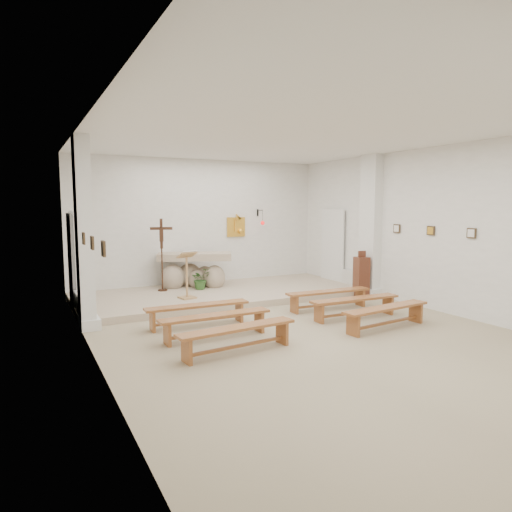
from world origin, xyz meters
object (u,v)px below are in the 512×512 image
altar (194,272)px  crucifix_stand (162,249)px  bench_right_second (355,303)px  bench_left_front (198,310)px  lectern (187,275)px  bench_right_front (329,295)px  donation_pedestal (361,277)px  bench_left_third (238,333)px  bench_right_third (386,312)px  bench_left_second (216,320)px

altar → crucifix_stand: (-0.90, -0.22, 0.66)m
bench_right_second → crucifix_stand: bearing=128.1°
bench_left_front → bench_right_second: bearing=-14.5°
lectern → bench_right_front: 3.20m
donation_pedestal → bench_left_third: (-4.55, -2.50, -0.19)m
crucifix_stand → bench_right_third: bearing=-43.2°
lectern → bench_left_second: 2.78m
lectern → bench_left_third: bearing=-108.0°
donation_pedestal → bench_right_third: (-1.53, -2.50, -0.19)m
altar → bench_right_third: size_ratio=1.01×
bench_left_second → bench_right_second: same height
lectern → bench_right_second: 3.78m
donation_pedestal → bench_right_third: 2.94m
crucifix_stand → donation_pedestal: 4.97m
crucifix_stand → bench_left_second: bearing=-76.5°
bench_left_front → bench_right_front: bearing=1.8°
bench_left_second → lectern: bearing=79.9°
donation_pedestal → bench_right_second: 2.23m
bench_right_second → bench_right_third: same height
bench_left_front → bench_left_third: 1.77m
donation_pedestal → bench_left_third: bearing=-142.4°
bench_right_front → bench_right_third: bearing=-87.0°
altar → bench_left_third: (-1.09, -5.01, -0.21)m
bench_left_second → bench_right_third: 3.15m
bench_left_third → bench_right_third: bearing=-6.0°
bench_left_front → bench_right_third: (3.02, -1.77, 0.00)m
crucifix_stand → bench_right_third: (2.83, -4.79, -0.87)m
donation_pedestal → bench_left_second: (-4.55, -1.62, -0.19)m
bench_right_third → lectern: bearing=119.3°
altar → bench_right_front: altar is taller
donation_pedestal → bench_right_third: donation_pedestal is taller
bench_right_second → bench_left_second: bearing=-177.9°
bench_left_front → bench_left_second: 0.89m
lectern → bench_right_third: (2.59, -3.61, -0.38)m
crucifix_stand → donation_pedestal: crucifix_stand is taller
bench_right_front → bench_right_second: 0.89m
bench_left_front → bench_right_second: (3.02, -0.89, 0.00)m
donation_pedestal → bench_right_second: (-1.53, -1.62, -0.19)m
bench_left_third → donation_pedestal: bearing=22.8°
donation_pedestal → bench_left_second: bearing=-151.7°
lectern → bench_right_third: lectern is taller
crucifix_stand → bench_left_third: (-0.18, -4.79, -0.87)m
donation_pedestal → bench_right_second: bearing=-124.6°
altar → bench_left_second: 4.27m
altar → bench_right_second: 4.56m
altar → bench_right_second: altar is taller
crucifix_stand → donation_pedestal: bearing=-11.5°
bench_left_third → bench_right_third: 3.02m
lectern → crucifix_stand: crucifix_stand is taller
crucifix_stand → bench_left_second: 4.01m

